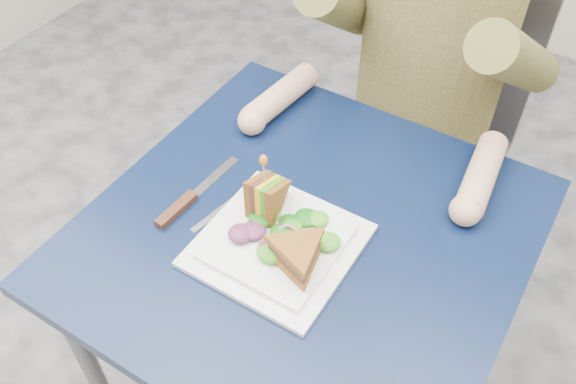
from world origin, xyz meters
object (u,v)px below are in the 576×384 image
Objects in this scene: diner at (441,3)px; plate at (278,244)px; chair at (431,112)px; fork at (227,205)px; table at (305,256)px; sandwich_flat at (297,254)px; sandwich_upright at (265,198)px; knife at (184,203)px.

diner reaches higher than plate.
chair is 5.22× the size of fork.
table is 0.16m from sandwich_flat.
knife is (-0.15, -0.05, -0.05)m from sandwich_upright.
knife is at bearing -159.38° from sandwich_upright.
table is 5.00× the size of sandwich_flat.
knife is (-0.20, -0.01, -0.00)m from plate.
diner is 2.87× the size of plate.
plate is at bearing -91.65° from chair.
plate is 0.13m from fork.
chair is at bearing 83.62° from sandwich_upright.
fork is at bearing -168.76° from table.
table is at bearing 111.82° from sandwich_flat.
table is 0.17m from fork.
sandwich_flat is 0.20m from fork.
diner is 3.36× the size of knife.
sandwich_upright is 0.70× the size of fork.
chair reaches higher than plate.
sandwich_upright is (-0.11, 0.07, 0.01)m from sandwich_flat.
plate reaches higher than knife.
sandwich_upright is (-0.08, -0.56, -0.13)m from diner.
table is at bearing 11.24° from fork.
knife is at bearing -177.15° from plate.
sandwich_upright is (-0.05, 0.05, 0.05)m from plate.
sandwich_flat reaches higher than knife.
chair is at bearing 92.64° from sandwich_flat.
chair is 0.72m from sandwich_upright.
plate is at bearing -108.76° from table.
sandwich_upright is at bearing 147.44° from sandwich_flat.
plate reaches higher than fork.
chair is (0.00, 0.66, -0.11)m from table.
plate is (-0.02, -0.61, -0.18)m from diner.
table is 2.88× the size of plate.
table is at bearing -90.00° from chair.
chair is 0.79m from knife.
fork is (-0.13, 0.03, -0.01)m from plate.
table is at bearing 71.24° from plate.
diner is 0.63m from plate.
sandwich_flat is (0.03, -0.63, -0.14)m from diner.
sandwich_upright is at bearing -168.15° from table.
diner is at bearing 90.00° from table.
chair is at bearing 73.10° from knife.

